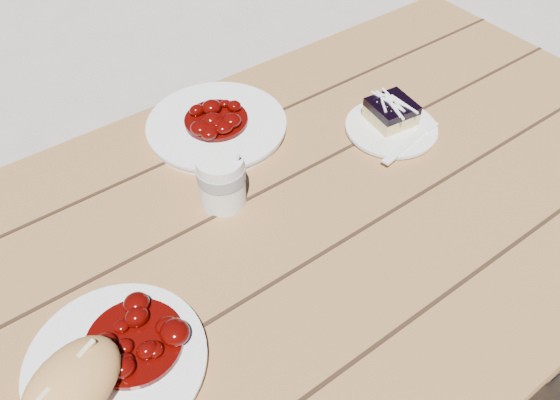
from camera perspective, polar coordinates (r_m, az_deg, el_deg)
picnic_table at (r=0.94m, az=-11.20°, el=-15.32°), size 2.00×1.55×0.75m
main_plate at (r=0.75m, az=-16.69°, el=-15.98°), size 0.22×0.22×0.02m
goulash_stew at (r=0.73m, az=-15.19°, el=-13.54°), size 0.13×0.13×0.04m
bread_roll at (r=0.70m, az=-20.92°, el=-17.60°), size 0.16×0.13×0.07m
dessert_plate at (r=1.05m, az=11.52°, el=7.31°), size 0.16×0.16×0.01m
blueberry_cake at (r=1.04m, az=11.55°, el=9.06°), size 0.09×0.09×0.04m
fork_dessert at (r=1.00m, az=12.95°, el=5.58°), size 0.16×0.06×0.00m
coffee_cup at (r=0.87m, az=-6.11°, el=2.06°), size 0.07×0.07×0.09m
second_plate at (r=1.03m, az=-6.62°, el=7.69°), size 0.25×0.25×0.02m
second_stew at (r=1.02m, az=-6.76°, el=8.96°), size 0.12×0.12×0.04m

